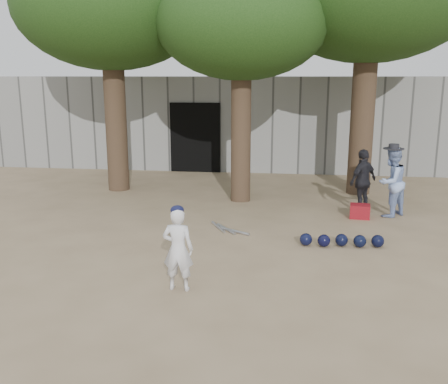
# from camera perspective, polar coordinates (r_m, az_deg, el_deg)

# --- Properties ---
(ground) EXTENTS (70.00, 70.00, 0.00)m
(ground) POSITION_cam_1_polar(r_m,az_deg,el_deg) (8.53, -4.91, -7.64)
(ground) COLOR #937C5E
(ground) RESTS_ON ground
(boy_player) EXTENTS (0.45, 0.30, 1.22)m
(boy_player) POSITION_cam_1_polar(r_m,az_deg,el_deg) (7.17, -5.28, -6.54)
(boy_player) COLOR silver
(boy_player) RESTS_ON ground
(spectator_blue) EXTENTS (0.93, 0.93, 1.53)m
(spectator_blue) POSITION_cam_1_polar(r_m,az_deg,el_deg) (11.44, 18.56, 1.08)
(spectator_blue) COLOR #8CA6D9
(spectator_blue) RESTS_ON ground
(spectator_dark) EXTENTS (0.84, 0.85, 1.44)m
(spectator_dark) POSITION_cam_1_polar(r_m,az_deg,el_deg) (11.59, 15.58, 1.21)
(spectator_dark) COLOR black
(spectator_dark) RESTS_ON ground
(red_bag) EXTENTS (0.46, 0.37, 0.30)m
(red_bag) POSITION_cam_1_polar(r_m,az_deg,el_deg) (11.22, 15.26, -2.14)
(red_bag) COLOR maroon
(red_bag) RESTS_ON ground
(back_building) EXTENTS (16.00, 5.24, 3.00)m
(back_building) POSITION_cam_1_polar(r_m,az_deg,el_deg) (18.26, 1.89, 8.36)
(back_building) COLOR gray
(back_building) RESTS_ON ground
(helmet_row) EXTENTS (1.51, 0.33, 0.23)m
(helmet_row) POSITION_cam_1_polar(r_m,az_deg,el_deg) (9.30, 13.30, -5.41)
(helmet_row) COLOR black
(helmet_row) RESTS_ON ground
(bat_pile) EXTENTS (0.87, 0.78, 0.06)m
(bat_pile) POSITION_cam_1_polar(r_m,az_deg,el_deg) (10.01, 0.26, -4.24)
(bat_pile) COLOR #ABABB2
(bat_pile) RESTS_ON ground
(tree_row) EXTENTS (11.40, 5.80, 6.69)m
(tree_row) POSITION_cam_1_polar(r_m,az_deg,el_deg) (12.95, 3.10, 20.52)
(tree_row) COLOR brown
(tree_row) RESTS_ON ground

